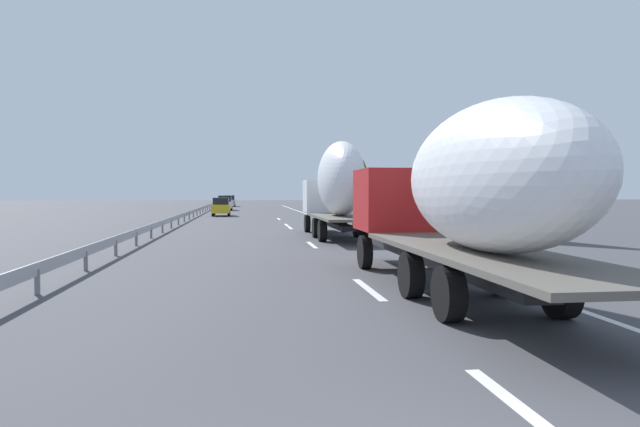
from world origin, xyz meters
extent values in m
plane|color=#424247|center=(40.00, 0.00, 0.00)|extent=(260.00, 260.00, 0.00)
cube|color=white|center=(2.00, -1.80, 0.00)|extent=(3.20, 0.20, 0.01)
cube|color=white|center=(10.05, -1.80, 0.00)|extent=(3.20, 0.20, 0.01)
cube|color=white|center=(21.94, -1.80, 0.00)|extent=(3.20, 0.20, 0.01)
cube|color=white|center=(34.69, -1.80, 0.00)|extent=(3.20, 0.20, 0.01)
cube|color=white|center=(37.63, -1.80, 0.00)|extent=(3.20, 0.20, 0.01)
cube|color=white|center=(47.33, -1.80, 0.00)|extent=(3.20, 0.20, 0.01)
cube|color=white|center=(45.00, -5.50, 0.00)|extent=(110.00, 0.20, 0.01)
cube|color=silver|center=(30.27, -3.60, 2.15)|extent=(2.40, 2.50, 1.90)
cube|color=black|center=(31.37, -3.60, 2.65)|extent=(0.08, 2.12, 0.80)
cube|color=#262628|center=(27.54, -3.60, 0.67)|extent=(10.07, 0.70, 0.24)
cube|color=#59544C|center=(24.80, -3.60, 1.14)|extent=(8.54, 2.50, 0.12)
ellipsoid|color=white|center=(24.85, -3.60, 3.07)|extent=(6.26, 2.20, 3.74)
cube|color=red|center=(20.56, -4.29, 0.90)|extent=(0.04, 0.56, 0.56)
cylinder|color=black|center=(30.27, -2.50, 0.52)|extent=(1.04, 0.30, 1.04)
cylinder|color=black|center=(30.27, -4.70, 0.52)|extent=(1.04, 0.30, 1.04)
cylinder|color=black|center=(26.00, -2.50, 0.52)|extent=(1.04, 0.35, 1.04)
cylinder|color=black|center=(26.00, -4.70, 0.52)|extent=(1.04, 0.35, 1.04)
cylinder|color=black|center=(23.60, -2.50, 0.52)|extent=(1.04, 0.35, 1.04)
cylinder|color=black|center=(23.60, -4.70, 0.52)|extent=(1.04, 0.35, 1.04)
cube|color=#B21919|center=(13.77, -3.60, 2.15)|extent=(2.40, 2.50, 1.90)
cube|color=black|center=(14.87, -3.60, 2.65)|extent=(0.08, 2.12, 0.80)
cube|color=#262628|center=(10.68, -3.60, 0.67)|extent=(11.38, 0.70, 0.24)
cube|color=#59544C|center=(7.59, -3.60, 1.14)|extent=(9.97, 2.50, 0.12)
ellipsoid|color=white|center=(7.21, -3.60, 2.68)|extent=(7.65, 2.20, 2.97)
cylinder|color=black|center=(13.77, -2.50, 0.52)|extent=(1.04, 0.30, 1.04)
cylinder|color=black|center=(13.77, -4.70, 0.52)|extent=(1.04, 0.30, 1.04)
cylinder|color=black|center=(8.79, -2.50, 0.52)|extent=(1.04, 0.35, 1.04)
cylinder|color=black|center=(8.79, -4.70, 0.52)|extent=(1.04, 0.35, 1.04)
cylinder|color=black|center=(6.39, -2.50, 0.52)|extent=(1.04, 0.35, 1.04)
cylinder|color=black|center=(6.39, -4.70, 0.52)|extent=(1.04, 0.35, 1.04)
cube|color=white|center=(72.94, 3.78, 0.74)|extent=(4.79, 1.86, 0.84)
cube|color=black|center=(72.58, 3.78, 1.55)|extent=(2.63, 1.64, 0.79)
cylinder|color=black|center=(74.42, 4.61, 0.32)|extent=(0.64, 0.22, 0.64)
cylinder|color=black|center=(74.42, 2.95, 0.32)|extent=(0.64, 0.22, 0.64)
cylinder|color=black|center=(71.45, 4.61, 0.32)|extent=(0.64, 0.22, 0.64)
cylinder|color=black|center=(71.45, 2.95, 0.32)|extent=(0.64, 0.22, 0.64)
cube|color=gold|center=(54.72, 3.55, 0.74)|extent=(4.01, 1.74, 0.84)
cube|color=black|center=(54.42, 3.55, 1.50)|extent=(2.20, 1.54, 0.68)
cylinder|color=black|center=(55.96, 4.33, 0.32)|extent=(0.64, 0.22, 0.64)
cylinder|color=black|center=(55.96, 2.78, 0.32)|extent=(0.64, 0.22, 0.64)
cylinder|color=black|center=(53.48, 4.33, 0.32)|extent=(0.64, 0.22, 0.64)
cylinder|color=black|center=(53.48, 2.78, 0.32)|extent=(0.64, 0.22, 0.64)
cube|color=#ADB2B7|center=(93.06, 3.72, 0.74)|extent=(4.77, 1.89, 0.84)
cube|color=black|center=(92.70, 3.72, 1.51)|extent=(2.62, 1.66, 0.71)
cylinder|color=black|center=(94.54, 4.56, 0.32)|extent=(0.64, 0.22, 0.64)
cylinder|color=black|center=(94.54, 2.88, 0.32)|extent=(0.64, 0.22, 0.64)
cylinder|color=black|center=(91.58, 4.56, 0.32)|extent=(0.64, 0.22, 0.64)
cylinder|color=black|center=(91.58, 2.88, 0.32)|extent=(0.64, 0.22, 0.64)
cylinder|color=gray|center=(41.43, -6.70, 1.14)|extent=(0.10, 0.10, 2.29)
cube|color=#2D569E|center=(41.43, -6.70, 2.64)|extent=(0.06, 0.90, 0.70)
cylinder|color=#472D19|center=(57.83, -11.69, 0.78)|extent=(0.25, 0.25, 1.56)
cone|color=#286B2D|center=(57.83, -11.69, 3.75)|extent=(3.72, 3.72, 4.39)
cylinder|color=#472D19|center=(80.69, -10.26, 0.61)|extent=(0.32, 0.32, 1.22)
cone|color=#1E5B23|center=(80.69, -10.26, 4.18)|extent=(2.76, 2.76, 5.91)
cylinder|color=#472D19|center=(24.19, -11.81, 0.67)|extent=(0.26, 0.26, 1.34)
cone|color=#194C1E|center=(24.19, -11.81, 4.29)|extent=(2.78, 2.78, 5.90)
cube|color=#9EA0A5|center=(43.00, 6.00, 0.60)|extent=(94.00, 0.06, 0.32)
cube|color=slate|center=(10.30, 6.00, 0.30)|extent=(0.10, 0.10, 0.60)
cube|color=slate|center=(14.39, 6.00, 0.30)|extent=(0.10, 0.10, 0.60)
cube|color=slate|center=(18.48, 6.00, 0.30)|extent=(0.10, 0.10, 0.60)
cube|color=slate|center=(22.57, 6.00, 0.30)|extent=(0.10, 0.10, 0.60)
cube|color=slate|center=(26.65, 6.00, 0.30)|extent=(0.10, 0.10, 0.60)
cube|color=slate|center=(30.74, 6.00, 0.30)|extent=(0.10, 0.10, 0.60)
cube|color=slate|center=(34.83, 6.00, 0.30)|extent=(0.10, 0.10, 0.60)
cube|color=slate|center=(38.91, 6.00, 0.30)|extent=(0.10, 0.10, 0.60)
cube|color=slate|center=(43.00, 6.00, 0.30)|extent=(0.10, 0.10, 0.60)
cube|color=slate|center=(47.09, 6.00, 0.30)|extent=(0.10, 0.10, 0.60)
cube|color=slate|center=(51.17, 6.00, 0.30)|extent=(0.10, 0.10, 0.60)
cube|color=slate|center=(55.26, 6.00, 0.30)|extent=(0.10, 0.10, 0.60)
cube|color=slate|center=(59.35, 6.00, 0.30)|extent=(0.10, 0.10, 0.60)
cube|color=slate|center=(63.43, 6.00, 0.30)|extent=(0.10, 0.10, 0.60)
cube|color=slate|center=(67.52, 6.00, 0.30)|extent=(0.10, 0.10, 0.60)
cube|color=slate|center=(71.61, 6.00, 0.30)|extent=(0.10, 0.10, 0.60)
cube|color=slate|center=(75.70, 6.00, 0.30)|extent=(0.10, 0.10, 0.60)
cube|color=slate|center=(79.78, 6.00, 0.30)|extent=(0.10, 0.10, 0.60)
cube|color=slate|center=(83.87, 6.00, 0.30)|extent=(0.10, 0.10, 0.60)
cube|color=slate|center=(87.96, 6.00, 0.30)|extent=(0.10, 0.10, 0.60)
camera|label=1|loc=(-3.64, 1.21, 2.38)|focal=32.10mm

